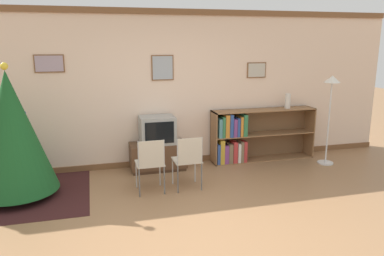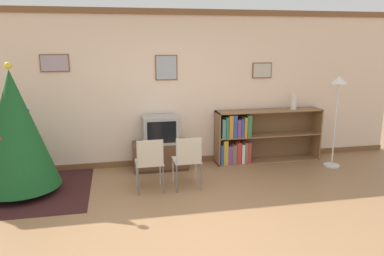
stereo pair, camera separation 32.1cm
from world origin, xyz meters
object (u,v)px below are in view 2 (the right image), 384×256
Objects in this scene: standing_lamp at (337,98)px; folding_chair_left at (150,162)px; christmas_tree at (15,130)px; tv_console at (161,156)px; bookshelf at (250,137)px; television at (160,129)px; folding_chair_right at (188,159)px; vase at (294,102)px.

folding_chair_left is at bearing -170.87° from standing_lamp.
standing_lamp reaches higher than folding_chair_left.
christmas_tree reaches higher than tv_console.
bookshelf reaches higher than folding_chair_left.
television is 0.71× the size of folding_chair_right.
folding_chair_left is (-0.28, -1.01, 0.24)m from tv_console.
folding_chair_left is at bearing 180.00° from folding_chair_right.
christmas_tree is 6.95× the size of vase.
christmas_tree is 2.31× the size of folding_chair_left.
tv_console is 2.61m from vase.
bookshelf is 1.65m from standing_lamp.
television reaches higher than folding_chair_right.
standing_lamp is at bearing 9.13° from folding_chair_left.
vase is at bearing 21.17° from folding_chair_left.
standing_lamp is (3.00, -0.48, 0.98)m from tv_console.
tv_console is at bearing 105.57° from folding_chair_right.
folding_chair_left and folding_chair_right have the same top height.
folding_chair_right is 0.42× the size of bookshelf.
christmas_tree is 1.95m from folding_chair_left.
tv_console is 1.07m from folding_chair_right.
folding_chair_left is (-0.28, -1.00, -0.23)m from television.
vase is (4.60, 0.70, 0.14)m from christmas_tree.
tv_console is 1.61× the size of television.
christmas_tree is 3.23× the size of television.
television is 2.50m from vase.
christmas_tree is at bearing -178.19° from standing_lamp.
standing_lamp is (3.00, -0.48, 0.52)m from television.
television is 1.65m from bookshelf.
folding_chair_left reaches higher than tv_console.
christmas_tree reaches higher than folding_chair_left.
bookshelf is at bearing 28.91° from folding_chair_left.
bookshelf is at bearing 37.98° from folding_chair_right.
standing_lamp is (3.28, 0.53, 0.75)m from folding_chair_left.
bookshelf is (1.63, 0.05, -0.24)m from television.
vase reaches higher than folding_chair_right.
folding_chair_right is 2.51m from vase.
christmas_tree reaches higher than television.
television is 3.08m from standing_lamp.
tv_console is 0.48× the size of bookshelf.
folding_chair_right is 1.72m from bookshelf.
folding_chair_left is 3.01× the size of vase.
television is (2.13, 0.64, -0.25)m from christmas_tree.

